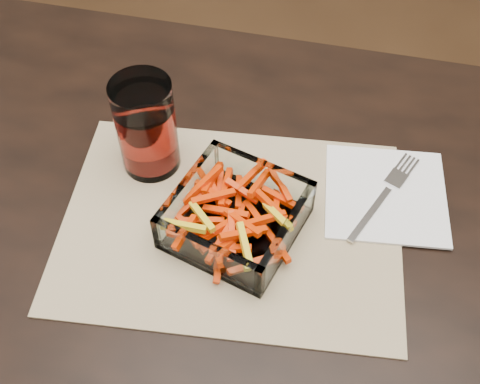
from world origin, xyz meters
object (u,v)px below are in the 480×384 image
Objects in this scene: dining_table at (332,306)px; glass_bowl at (236,217)px; fork at (385,194)px; tumbler at (147,129)px.

glass_bowl is at bearing 165.64° from dining_table.
glass_bowl is 1.11× the size of fork.
glass_bowl is 0.21m from fork.
dining_table is 11.05× the size of tumbler.
glass_bowl is (-0.14, 0.04, 0.12)m from dining_table.
dining_table is at bearing -14.36° from glass_bowl.
glass_bowl is 1.32× the size of tumbler.
tumbler is 0.84× the size of fork.
glass_bowl reaches higher than dining_table.
tumbler reaches higher than glass_bowl.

